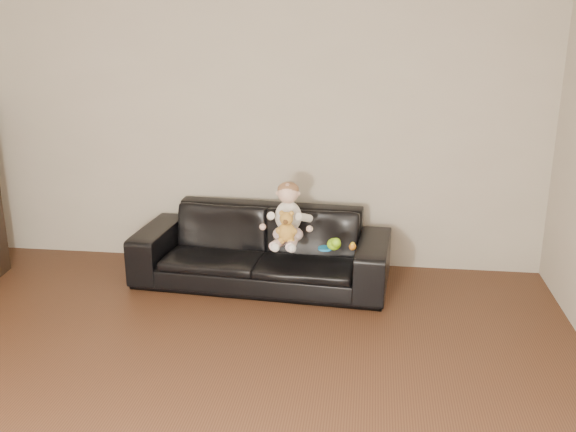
# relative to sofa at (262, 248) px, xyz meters

# --- Properties ---
(wall_back) EXTENTS (5.00, 0.00, 5.00)m
(wall_back) POSITION_rel_sofa_xyz_m (-0.13, 0.50, 0.99)
(wall_back) COLOR #B3AA97
(wall_back) RESTS_ON ground
(sofa) EXTENTS (2.14, 0.97, 0.61)m
(sofa) POSITION_rel_sofa_xyz_m (0.00, 0.00, 0.00)
(sofa) COLOR black
(sofa) RESTS_ON floor
(baby) EXTENTS (0.36, 0.43, 0.50)m
(baby) POSITION_rel_sofa_xyz_m (0.23, -0.11, 0.32)
(baby) COLOR #FBD4D5
(baby) RESTS_ON sofa
(teddy_bear) EXTENTS (0.15, 0.15, 0.25)m
(teddy_bear) POSITION_rel_sofa_xyz_m (0.24, -0.27, 0.28)
(teddy_bear) COLOR #C18D37
(teddy_bear) RESTS_ON sofa
(toy_green) EXTENTS (0.15, 0.16, 0.09)m
(toy_green) POSITION_rel_sofa_xyz_m (0.61, -0.23, 0.14)
(toy_green) COLOR #88D919
(toy_green) RESTS_ON sofa
(toy_rattle) EXTENTS (0.08, 0.08, 0.06)m
(toy_rattle) POSITION_rel_sofa_xyz_m (0.76, -0.22, 0.13)
(toy_rattle) COLOR orange
(toy_rattle) RESTS_ON sofa
(toy_blue_disc) EXTENTS (0.13, 0.13, 0.02)m
(toy_blue_disc) POSITION_rel_sofa_xyz_m (0.54, -0.23, 0.10)
(toy_blue_disc) COLOR #1A81D6
(toy_blue_disc) RESTS_ON sofa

